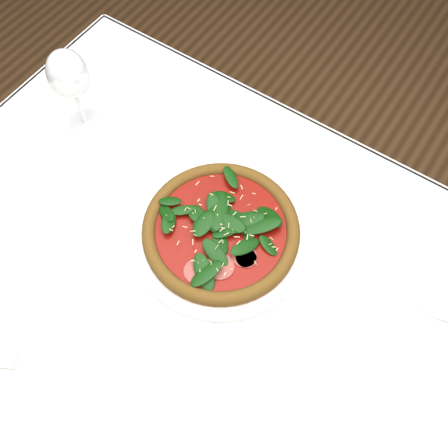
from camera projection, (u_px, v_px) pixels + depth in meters
The scene contains 5 objects.
ground at pixel (224, 382), 1.48m from camera, with size 6.00×6.00×0.00m, color brown.
dining_table at pixel (224, 315), 0.90m from camera, with size 1.21×0.81×0.75m.
plate at pixel (221, 234), 0.86m from camera, with size 0.31×0.31×0.01m.
pizza at pixel (221, 229), 0.84m from camera, with size 0.33×0.33×0.03m.
wine_glass at pixel (69, 76), 0.87m from camera, with size 0.07×0.07×0.18m.
Camera 1 is at (0.15, -0.23, 1.52)m, focal length 40.00 mm.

